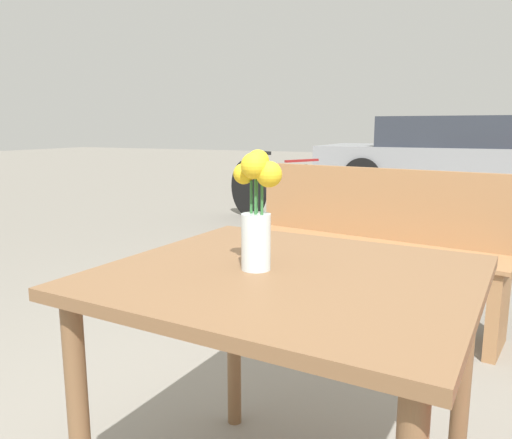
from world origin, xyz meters
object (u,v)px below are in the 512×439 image
object	(u,v)px
bench_middle	(370,240)
bicycle	(275,191)
table_front	(289,310)
parked_car	(459,157)
flower_vase	(257,213)

from	to	relation	value
bench_middle	bicycle	distance (m)	2.90
table_front	parked_car	world-z (taller)	parked_car
bench_middle	flower_vase	bearing A→B (deg)	-87.65
table_front	flower_vase	size ratio (longest dim) A/B	3.19
parked_car	table_front	bearing A→B (deg)	-89.67
bench_middle	bicycle	world-z (taller)	bench_middle
bicycle	parked_car	bearing A→B (deg)	64.81
table_front	bicycle	xyz separation A→B (m)	(-1.75, 4.03, -0.26)
bicycle	parked_car	xyz separation A→B (m)	(1.70, 3.62, 0.23)
table_front	flower_vase	xyz separation A→B (m)	(-0.08, -0.03, 0.25)
table_front	bench_middle	size ratio (longest dim) A/B	0.62
bench_middle	parked_car	bearing A→B (deg)	89.06
flower_vase	table_front	bearing A→B (deg)	20.42
bench_middle	parked_car	world-z (taller)	parked_car
bench_middle	bicycle	bearing A→B (deg)	123.65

